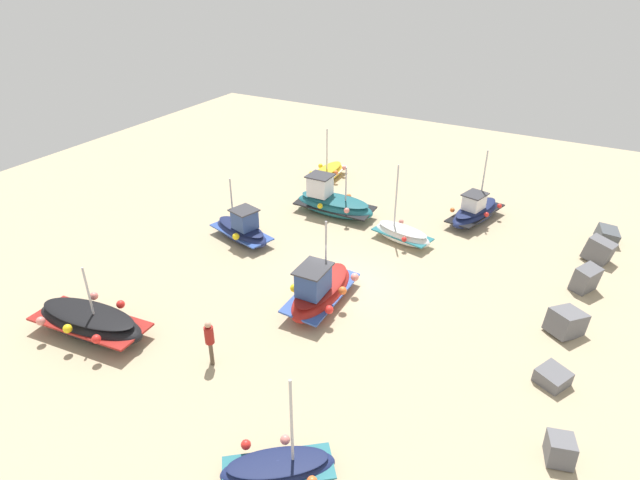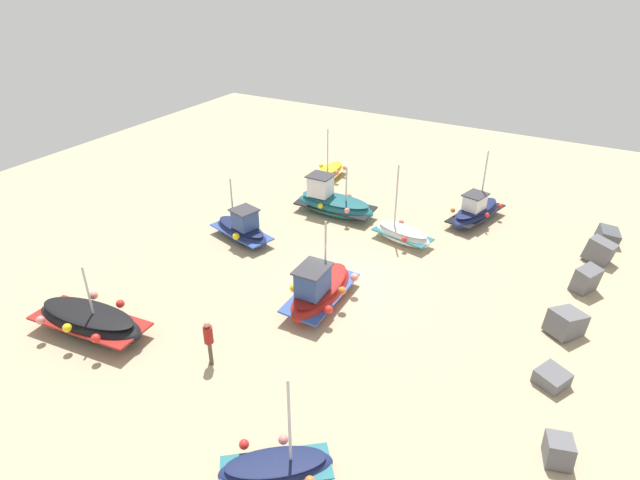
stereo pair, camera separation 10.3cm
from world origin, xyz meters
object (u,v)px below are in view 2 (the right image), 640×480
fishing_boat_1 (242,229)px  fishing_boat_2 (476,212)px  fishing_boat_7 (402,234)px  fishing_boat_6 (329,173)px  fishing_boat_0 (333,203)px  fishing_boat_4 (90,321)px  fishing_boat_3 (320,290)px  person_walking (209,339)px  fishing_boat_5 (276,467)px

fishing_boat_1 → fishing_boat_2: bearing=54.6°
fishing_boat_7 → fishing_boat_6: bearing=154.8°
fishing_boat_0 → fishing_boat_7: size_ratio=1.16×
fishing_boat_1 → fishing_boat_4: fishing_boat_1 is taller
fishing_boat_3 → person_walking: size_ratio=2.41×
fishing_boat_1 → fishing_boat_7: fishing_boat_7 is taller
fishing_boat_4 → fishing_boat_7: fishing_boat_7 is taller
fishing_boat_2 → fishing_boat_5: fishing_boat_2 is taller
fishing_boat_0 → fishing_boat_6: (-4.17, -2.53, -0.25)m
fishing_boat_2 → fishing_boat_5: bearing=12.8°
fishing_boat_0 → fishing_boat_5: fishing_boat_5 is taller
person_walking → fishing_boat_1: bearing=74.3°
fishing_boat_2 → fishing_boat_6: 9.50m
fishing_boat_4 → fishing_boat_7: size_ratio=1.24×
fishing_boat_0 → fishing_boat_7: bearing=166.1°
fishing_boat_3 → fishing_boat_2: bearing=160.1°
fishing_boat_3 → person_walking: (4.84, -1.57, 0.34)m
fishing_boat_1 → fishing_boat_5: size_ratio=1.10×
fishing_boat_1 → person_walking: size_ratio=2.15×
fishing_boat_0 → fishing_boat_7: 4.56m
fishing_boat_0 → fishing_boat_2: size_ratio=1.06×
fishing_boat_2 → fishing_boat_4: bearing=-17.0°
fishing_boat_2 → fishing_boat_7: (3.95, -2.47, -0.13)m
fishing_boat_1 → person_walking: (7.65, 4.37, 0.43)m
fishing_boat_3 → fishing_boat_0: bearing=-157.1°
fishing_boat_3 → fishing_boat_5: size_ratio=1.23×
fishing_boat_1 → fishing_boat_6: bearing=105.9°
fishing_boat_0 → fishing_boat_7: fishing_boat_7 is taller
fishing_boat_0 → fishing_boat_3: 8.34m
fishing_boat_1 → fishing_boat_5: (10.32, 8.82, -0.25)m
fishing_boat_2 → fishing_boat_6: (-1.33, -9.41, -0.14)m
fishing_boat_1 → fishing_boat_5: fishing_boat_5 is taller
fishing_boat_0 → fishing_boat_2: 7.45m
fishing_boat_0 → fishing_boat_3: size_ratio=1.06×
fishing_boat_7 → person_walking: size_ratio=2.20×
fishing_boat_3 → fishing_boat_6: fishing_boat_3 is taller
fishing_boat_3 → fishing_boat_5: fishing_boat_3 is taller
fishing_boat_5 → fishing_boat_6: (-19.25, -8.90, 0.08)m
fishing_boat_5 → fishing_boat_3: bearing=-107.5°
fishing_boat_4 → fishing_boat_5: bearing=163.7°
fishing_boat_6 → fishing_boat_7: (5.28, 6.94, 0.01)m
fishing_boat_0 → fishing_boat_5: 16.38m
fishing_boat_3 → fishing_boat_6: bearing=-154.7°
fishing_boat_5 → fishing_boat_6: 21.21m
fishing_boat_0 → fishing_boat_1: fishing_boat_1 is taller
fishing_boat_0 → fishing_boat_5: (15.09, 6.38, -0.33)m
fishing_boat_3 → fishing_boat_6: (-11.75, -6.01, -0.25)m
fishing_boat_5 → fishing_boat_4: bearing=-49.2°
fishing_boat_2 → person_walking: bearing=-3.6°
fishing_boat_6 → person_walking: size_ratio=1.93×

